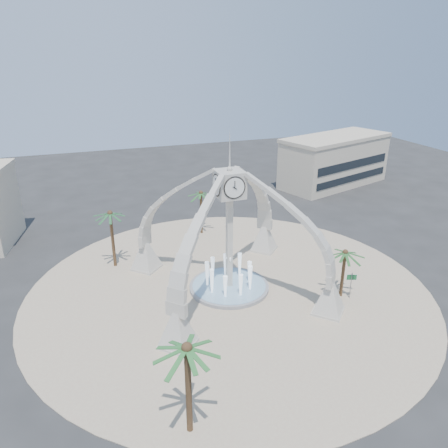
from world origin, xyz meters
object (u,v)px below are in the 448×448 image
object	(u,v)px
palm_north	(201,194)
palm_south	(187,349)
clock_tower	(229,230)
palm_west	(110,214)
street_sign	(351,280)
palm_east	(345,253)
fountain	(229,286)

from	to	relation	value
palm_north	palm_south	world-z (taller)	palm_south
clock_tower	palm_north	xyz separation A→B (m)	(1.55, 14.60, -1.04)
clock_tower	palm_south	size ratio (longest dim) A/B	2.48
palm_west	street_sign	world-z (taller)	palm_west
palm_east	clock_tower	bearing A→B (deg)	153.07
palm_east	palm_south	world-z (taller)	palm_south
palm_north	palm_south	xyz separation A→B (m)	(-10.00, -30.28, 0.87)
palm_north	street_sign	xyz separation A→B (m)	(8.86, -20.22, -3.49)
palm_west	palm_north	world-z (taller)	palm_west
palm_west	palm_north	xyz separation A→B (m)	(11.81, 5.68, -0.75)
clock_tower	street_sign	xyz separation A→B (m)	(10.41, -5.62, -4.52)
palm_east	palm_west	size ratio (longest dim) A/B	0.77
palm_west	street_sign	bearing A→B (deg)	-35.12
palm_east	palm_south	xyz separation A→B (m)	(-18.27, -10.69, 1.62)
fountain	palm_west	bearing A→B (deg)	139.01
palm_east	street_sign	xyz separation A→B (m)	(0.58, -0.63, -2.74)
palm_west	palm_north	size ratio (longest dim) A/B	1.13
palm_west	palm_north	bearing A→B (deg)	25.71
palm_east	palm_west	bearing A→B (deg)	145.30
palm_west	palm_east	bearing A→B (deg)	-34.70
fountain	street_sign	size ratio (longest dim) A/B	2.91
palm_south	palm_east	bearing A→B (deg)	30.33
palm_north	fountain	bearing A→B (deg)	-96.06
fountain	palm_south	world-z (taller)	palm_south
clock_tower	fountain	world-z (taller)	clock_tower
clock_tower	palm_west	size ratio (longest dim) A/B	2.56
palm_west	palm_south	distance (m)	24.66
palm_west	fountain	bearing A→B (deg)	-40.99
palm_north	palm_south	size ratio (longest dim) A/B	0.86
fountain	street_sign	world-z (taller)	fountain
palm_north	street_sign	size ratio (longest dim) A/B	2.25
palm_west	street_sign	size ratio (longest dim) A/B	2.54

